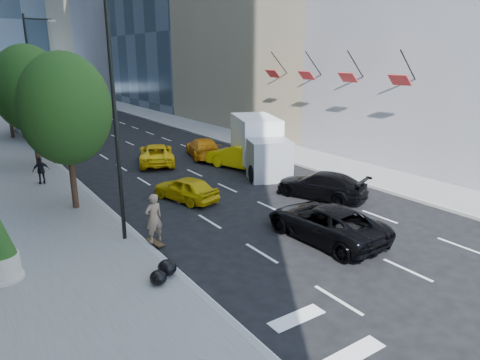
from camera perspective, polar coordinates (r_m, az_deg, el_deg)
ground at (r=18.27m, az=9.21°, el=-7.69°), size 160.00×160.00×0.00m
sidewalk_right at (r=47.84m, az=-6.77°, el=7.29°), size 4.00×120.00×0.15m
lamp_near at (r=16.97m, az=-15.92°, el=10.45°), size 2.13×0.22×10.00m
lamp_far at (r=34.49m, az=-25.74°, el=12.07°), size 2.13×0.22×10.00m
tree_near at (r=21.64m, az=-22.27°, el=8.72°), size 4.20×4.20×7.46m
tree_mid at (r=31.43m, az=-26.35°, el=10.84°), size 4.50×4.50×7.99m
tree_far at (r=44.35m, az=-28.76°, el=10.70°), size 3.90×3.90×6.92m
traffic_signal at (r=52.40m, az=-28.78°, el=10.80°), size 2.48×0.53×5.20m
facade_flags at (r=31.36m, az=11.60°, el=13.73°), size 1.85×13.30×2.05m
skateboarder at (r=17.39m, az=-11.40°, el=-5.46°), size 0.80×0.58×2.02m
black_sedan_lincoln at (r=18.06m, az=11.32°, el=-5.52°), size 2.74×5.50×1.50m
black_sedan_mercedes at (r=23.26m, az=10.72°, el=-0.65°), size 3.63×5.33×1.43m
taxi_a at (r=22.62m, az=-7.23°, el=-1.14°), size 2.56×4.11×1.30m
taxi_b at (r=28.95m, az=0.11°, el=3.16°), size 3.17×5.32×1.66m
taxi_c at (r=30.86m, az=-11.10°, el=3.44°), size 4.06×5.57×1.41m
taxi_d at (r=32.44m, az=-4.92°, el=4.32°), size 3.41×5.32×1.44m
city_bus at (r=43.17m, az=-24.84°, el=7.32°), size 3.85×13.23×3.64m
box_truck at (r=28.66m, az=2.53°, el=4.87°), size 5.05×7.55×3.41m
pedestrian_b at (r=27.44m, az=-24.98°, el=1.17°), size 0.94×0.40×1.59m
garbage_bags at (r=14.82m, az=-10.14°, el=-11.92°), size 1.10×1.06×0.54m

